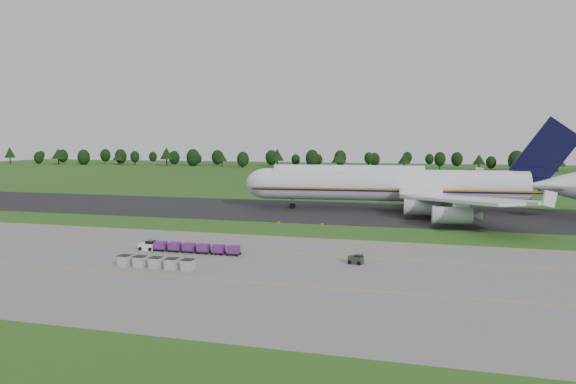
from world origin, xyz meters
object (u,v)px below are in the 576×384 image
(aircraft, at_px, (399,184))
(edge_markers, at_px, (300,224))
(baggage_train, at_px, (187,247))
(uld_row, at_px, (156,263))
(utility_cart, at_px, (356,260))

(aircraft, distance_m, edge_markers, 33.85)
(aircraft, distance_m, baggage_train, 65.91)
(uld_row, distance_m, edge_markers, 43.13)
(baggage_train, xyz_separation_m, edge_markers, (9.76, 31.39, -0.58))
(uld_row, bearing_deg, aircraft, 69.55)
(aircraft, height_order, edge_markers, aircraft)
(utility_cart, height_order, edge_markers, utility_cart)
(utility_cart, bearing_deg, aircraft, 89.39)
(uld_row, bearing_deg, utility_cart, 21.34)
(utility_cart, xyz_separation_m, uld_row, (-25.69, -10.04, 0.23))
(utility_cart, bearing_deg, uld_row, -158.66)
(baggage_train, height_order, edge_markers, baggage_train)
(utility_cart, relative_size, edge_markers, 0.23)
(aircraft, relative_size, uld_row, 7.26)
(baggage_train, bearing_deg, uld_row, -86.88)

